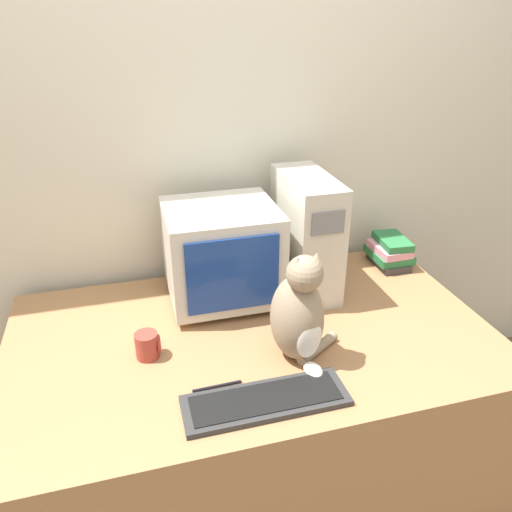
# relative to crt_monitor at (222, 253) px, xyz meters

# --- Properties ---
(wall_back) EXTENTS (7.00, 0.05, 2.50)m
(wall_back) POSITION_rel_crt_monitor_xyz_m (0.05, 0.30, 0.34)
(wall_back) COLOR beige
(wall_back) RESTS_ON ground_plane
(desk) EXTENTS (1.67, 0.97, 0.72)m
(desk) POSITION_rel_crt_monitor_xyz_m (0.05, -0.26, -0.55)
(desk) COLOR #9E7047
(desk) RESTS_ON ground_plane
(crt_monitor) EXTENTS (0.40, 0.38, 0.37)m
(crt_monitor) POSITION_rel_crt_monitor_xyz_m (0.00, 0.00, 0.00)
(crt_monitor) COLOR beige
(crt_monitor) RESTS_ON desk
(computer_tower) EXTENTS (0.17, 0.40, 0.46)m
(computer_tower) POSITION_rel_crt_monitor_xyz_m (0.33, 0.00, 0.04)
(computer_tower) COLOR beige
(computer_tower) RESTS_ON desk
(keyboard) EXTENTS (0.48, 0.16, 0.02)m
(keyboard) POSITION_rel_crt_monitor_xyz_m (-0.01, -0.60, -0.18)
(keyboard) COLOR #2D2D2D
(keyboard) RESTS_ON desk
(cat) EXTENTS (0.26, 0.26, 0.38)m
(cat) POSITION_rel_crt_monitor_xyz_m (0.15, -0.42, -0.03)
(cat) COLOR gray
(cat) RESTS_ON desk
(book_stack) EXTENTS (0.15, 0.20, 0.13)m
(book_stack) POSITION_rel_crt_monitor_xyz_m (0.76, 0.08, -0.13)
(book_stack) COLOR #383333
(book_stack) RESTS_ON desk
(pen) EXTENTS (0.15, 0.01, 0.01)m
(pen) POSITION_rel_crt_monitor_xyz_m (-0.13, -0.50, -0.19)
(pen) COLOR black
(pen) RESTS_ON desk
(mug) EXTENTS (0.08, 0.07, 0.09)m
(mug) POSITION_rel_crt_monitor_xyz_m (-0.31, -0.29, -0.15)
(mug) COLOR #9E382D
(mug) RESTS_ON desk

